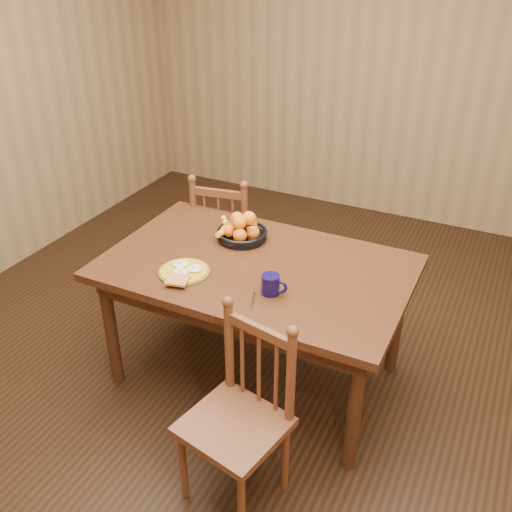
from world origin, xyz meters
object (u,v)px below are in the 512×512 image
at_px(chair_near, 239,418).
at_px(coffee_mug, 271,284).
at_px(fruit_bowl, 241,230).
at_px(breakfast_plate, 184,271).
at_px(chair_far, 227,239).
at_px(dining_table, 256,278).

height_order(chair_near, coffee_mug, chair_near).
bearing_deg(chair_near, fruit_bowl, 128.45).
relative_size(chair_near, breakfast_plate, 3.04).
distance_m(chair_near, breakfast_plate, 0.82).
bearing_deg(breakfast_plate, coffee_mug, 3.83).
xyz_separation_m(chair_far, chair_near, (0.83, -1.40, -0.01)).
distance_m(coffee_mug, fruit_bowl, 0.58).
height_order(dining_table, fruit_bowl, fruit_bowl).
bearing_deg(chair_far, fruit_bowl, 118.42).
height_order(chair_far, fruit_bowl, chair_far).
xyz_separation_m(chair_far, fruit_bowl, (0.34, -0.44, 0.35)).
xyz_separation_m(dining_table, fruit_bowl, (-0.20, 0.22, 0.14)).
relative_size(breakfast_plate, coffee_mug, 2.23).
bearing_deg(chair_far, chair_near, 111.25).
distance_m(breakfast_plate, fruit_bowl, 0.48).
xyz_separation_m(coffee_mug, fruit_bowl, (-0.39, 0.43, 0.00)).
xyz_separation_m(chair_near, fruit_bowl, (-0.48, 0.96, 0.37)).
relative_size(breakfast_plate, fruit_bowl, 0.92).
bearing_deg(chair_far, coffee_mug, 120.59).
height_order(chair_near, breakfast_plate, chair_near).
xyz_separation_m(dining_table, chair_near, (0.28, -0.74, -0.22)).
relative_size(coffee_mug, fruit_bowl, 0.41).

